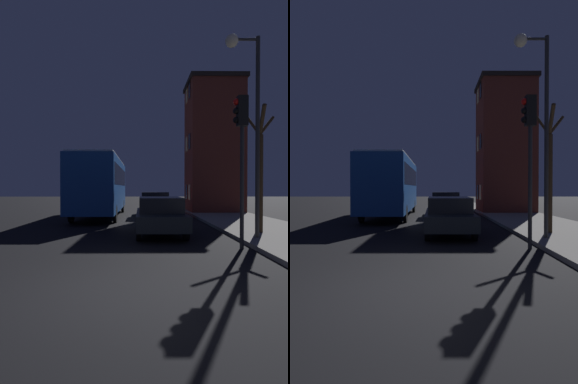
{
  "view_description": "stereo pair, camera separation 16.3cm",
  "coord_description": "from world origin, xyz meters",
  "views": [
    {
      "loc": [
        0.59,
        -5.12,
        1.83
      ],
      "look_at": [
        0.79,
        13.39,
        1.59
      ],
      "focal_mm": 28.0,
      "sensor_mm": 36.0,
      "label": 1
    },
    {
      "loc": [
        0.75,
        -5.12,
        1.83
      ],
      "look_at": [
        0.79,
        13.39,
        1.59
      ],
      "focal_mm": 28.0,
      "sensor_mm": 36.0,
      "label": 2
    }
  ],
  "objects": [
    {
      "name": "traffic_light",
      "position": [
        3.61,
        3.84,
        3.29
      ],
      "size": [
        0.43,
        0.24,
        4.6
      ],
      "color": "#28282B",
      "rests_on": "ground"
    },
    {
      "name": "car_near_lane",
      "position": [
        1.34,
        6.69,
        0.78
      ],
      "size": [
        1.83,
        4.56,
        1.48
      ],
      "color": "black",
      "rests_on": "ground"
    },
    {
      "name": "car_mid_lane",
      "position": [
        1.48,
        14.39,
        0.81
      ],
      "size": [
        1.89,
        4.66,
        1.58
      ],
      "color": "#B21E19",
      "rests_on": "ground"
    },
    {
      "name": "ground_plane",
      "position": [
        0.0,
        0.0,
        0.0
      ],
      "size": [
        120.0,
        120.0,
        0.0
      ],
      "primitive_type": "plane",
      "color": "black"
    },
    {
      "name": "streetlamp",
      "position": [
        4.24,
        5.1,
        4.91
      ],
      "size": [
        1.19,
        0.44,
        6.94
      ],
      "color": "#28282B",
      "rests_on": "sidewalk"
    },
    {
      "name": "bare_tree",
      "position": [
        5.13,
        6.28,
        2.43
      ],
      "size": [
        1.47,
        1.43,
        4.96
      ],
      "color": "#382819",
      "rests_on": "sidewalk"
    },
    {
      "name": "brick_building",
      "position": [
        6.05,
        17.36,
        5.01
      ],
      "size": [
        4.04,
        4.03,
        9.71
      ],
      "color": "brown",
      "rests_on": "sidewalk"
    },
    {
      "name": "bus",
      "position": [
        -1.95,
        14.12,
        2.19
      ],
      "size": [
        2.53,
        10.31,
        3.69
      ],
      "color": "#194793",
      "rests_on": "ground"
    }
  ]
}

